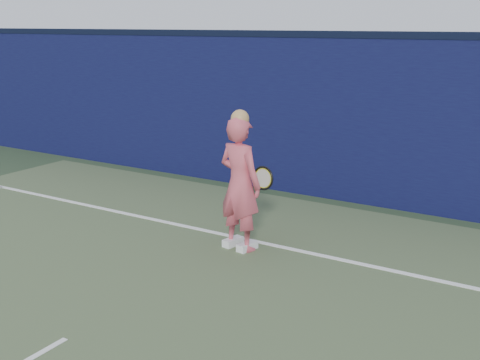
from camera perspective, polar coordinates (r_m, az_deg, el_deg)
The scene contains 4 objects.
backstop_wall at distance 9.68m, azimuth 8.01°, elevation 5.81°, with size 24.00×0.40×2.50m, color #0C0C35.
wall_cap at distance 9.57m, azimuth 8.30°, elevation 13.52°, with size 24.00×0.42×0.10m, color black.
player at distance 7.28m, azimuth 0.00°, elevation -0.33°, with size 0.67×0.50×1.73m.
racket at distance 7.58m, azimuth 2.07°, elevation 0.17°, with size 0.55×0.25×0.31m.
Camera 1 is at (3.83, -2.26, 2.73)m, focal length 45.00 mm.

